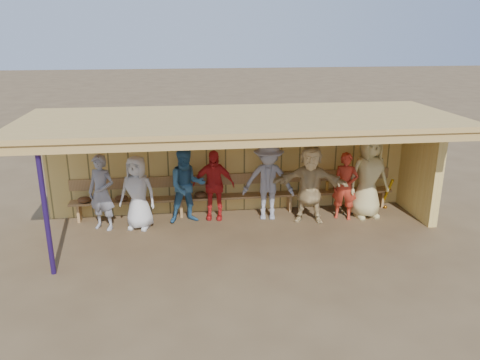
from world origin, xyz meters
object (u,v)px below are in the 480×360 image
at_px(player_a, 102,193).
at_px(player_e, 268,181).
at_px(player_d, 214,185).
at_px(player_c, 187,186).
at_px(player_g, 345,186).
at_px(player_h, 368,176).
at_px(player_b, 138,193).
at_px(bench, 236,191).
at_px(player_f, 310,184).

xyz_separation_m(player_a, player_e, (3.65, 0.11, 0.07)).
bearing_deg(player_e, player_d, -177.95).
bearing_deg(player_c, player_g, -13.28).
distance_m(player_c, player_h, 4.13).
relative_size(player_d, player_h, 0.83).
relative_size(player_b, bench, 0.21).
bearing_deg(bench, player_a, -168.84).
relative_size(player_c, bench, 0.22).
bearing_deg(player_h, player_g, 175.53).
relative_size(player_g, bench, 0.20).
xyz_separation_m(player_h, bench, (-2.97, 0.66, -0.45)).
xyz_separation_m(player_c, player_g, (3.57, -0.26, -0.08)).
bearing_deg(player_f, player_c, -170.63).
relative_size(player_a, player_h, 0.85).
height_order(player_f, player_g, player_f).
relative_size(player_a, player_c, 0.98).
relative_size(player_h, bench, 0.26).
height_order(player_a, player_h, player_h).
xyz_separation_m(player_f, bench, (-1.58, 0.74, -0.36)).
bearing_deg(player_h, player_e, 167.43).
bearing_deg(player_g, player_e, -163.42).
bearing_deg(player_h, player_a, 171.24).
xyz_separation_m(player_b, player_e, (2.89, 0.16, 0.09)).
relative_size(player_c, player_g, 1.10).
distance_m(player_b, player_g, 4.63).
height_order(player_e, player_f, player_e).
distance_m(player_a, player_g, 5.39).
bearing_deg(player_h, bench, 159.47).
bearing_deg(player_a, player_b, 21.08).
bearing_deg(bench, player_h, -12.44).
bearing_deg(player_a, player_h, 24.11).
xyz_separation_m(player_d, player_g, (2.97, -0.39, -0.03)).
height_order(player_f, player_h, player_h).
xyz_separation_m(player_d, player_h, (3.52, -0.35, 0.17)).
relative_size(player_a, player_e, 0.92).
height_order(player_d, player_g, player_d).
bearing_deg(player_b, player_g, 17.17).
height_order(player_c, player_f, player_f).
distance_m(player_a, player_b, 0.76).
xyz_separation_m(player_g, bench, (-2.42, 0.69, -0.25)).
height_order(player_h, bench, player_h).
relative_size(player_d, player_g, 1.04).
relative_size(player_f, player_h, 0.91).
distance_m(player_c, player_f, 2.75).
height_order(player_c, player_d, player_c).
xyz_separation_m(player_a, player_b, (0.76, -0.05, -0.02)).
height_order(player_a, player_b, player_a).
height_order(player_a, player_d, player_a).
distance_m(player_a, player_c, 1.83).
relative_size(player_b, player_e, 0.90).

